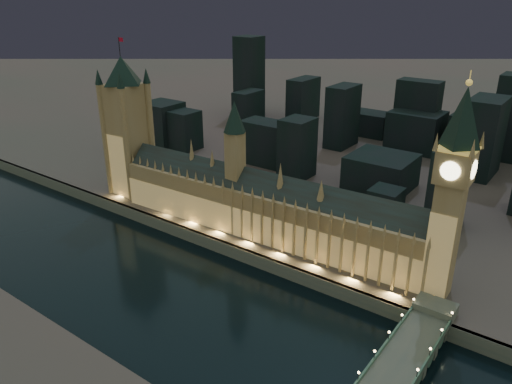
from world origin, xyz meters
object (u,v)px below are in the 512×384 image
Objects in this scene: westminster_bridge at (393,380)px; palace_of_westminster at (261,206)px; victoria_tower at (127,120)px; elizabeth_tower at (453,179)px.

palace_of_westminster is at bearing 149.22° from westminster_bridge.
victoria_tower is 1.01× the size of elizabeth_tower.
palace_of_westminster is 129.00m from westminster_bridge.
palace_of_westminster is at bearing -179.90° from elizabeth_tower.
victoria_tower reaches higher than westminster_bridge.
palace_of_westminster is 118.89m from victoria_tower.
palace_of_westminster reaches higher than westminster_bridge.
westminster_bridge is at bearing -30.78° from palace_of_westminster.
palace_of_westminster is 1.79× the size of westminster_bridge.
westminster_bridge is (5.18, -65.37, -61.39)m from elizabeth_tower.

